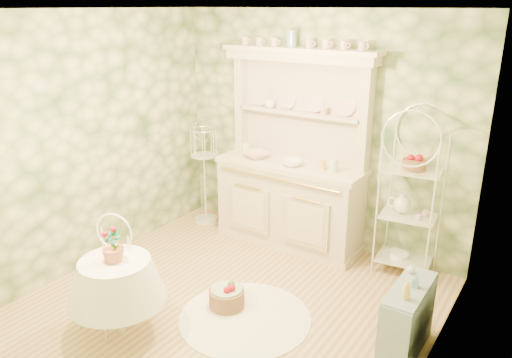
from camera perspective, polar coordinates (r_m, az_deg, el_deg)
The scene contains 22 objects.
floor at distance 4.93m, azimuth -3.30°, elevation -14.37°, with size 3.60×3.60×0.00m, color tan.
ceiling at distance 4.10m, azimuth -4.06°, elevation 18.84°, with size 3.60×3.60×0.00m, color white.
wall_left at distance 5.56m, azimuth -18.70°, elevation 3.90°, with size 3.60×3.60×0.00m, color beige.
wall_right at distance 3.61m, azimuth 19.94°, elevation -4.40°, with size 3.60×3.60×0.00m, color beige.
wall_back at distance 5.81m, azimuth 7.11°, elevation 5.41°, with size 3.60×3.60×0.00m, color beige.
wall_front at distance 3.20m, azimuth -23.57°, elevation -8.03°, with size 3.60×3.60×0.00m, color beige.
kitchen_dresser at distance 5.71m, azimuth 3.96°, elevation 3.14°, with size 1.87×0.61×2.29m, color beige.
bakers_rack at distance 5.38m, azimuth 17.23°, elevation -2.08°, with size 0.53×0.38×1.70m, color white.
side_shelf at distance 4.39m, azimuth 16.87°, elevation -15.11°, with size 0.27×0.73×0.62m, color #8499AA.
round_table at distance 4.57m, azimuth -15.44°, elevation -13.41°, with size 0.57×0.57×0.63m, color white.
cafe_chair at distance 4.68m, azimuth -16.97°, elevation -11.67°, with size 0.35×0.35×0.78m, color white.
birdcage_stand at distance 6.46m, azimuth -5.92°, elevation 1.35°, with size 0.35×0.35×1.50m, color white.
floor_basket at distance 4.86m, azimuth -3.37°, elevation -13.14°, with size 0.38×0.38×0.25m, color #895E40.
lace_rug at distance 4.76m, azimuth -1.28°, elevation -15.59°, with size 1.22×1.22×0.01m, color white.
bowl_floral at distance 5.93m, azimuth 0.04°, elevation 2.51°, with size 0.30×0.30×0.07m, color white.
bowl_white at distance 5.65m, azimuth 4.18°, elevation 1.59°, with size 0.23×0.23×0.07m, color white.
cup_left at distance 5.93m, azimuth 1.60°, elevation 8.40°, with size 0.13×0.13×0.10m, color white.
cup_right at distance 5.59m, azimuth 7.79°, elevation 7.58°, with size 0.09×0.09×0.09m, color white.
potted_geranium at distance 4.30m, azimuth -15.91°, elevation -7.43°, with size 0.15×0.10×0.28m, color #3F7238.
bottle_amber at distance 4.03m, azimuth 16.85°, elevation -12.14°, with size 0.06×0.06×0.16m, color tan.
bottle_blue at distance 4.22m, azimuth 17.77°, elevation -11.22°, with size 0.05×0.05×0.11m, color #709CB8.
bottle_glass at distance 4.41m, azimuth 17.32°, elevation -9.84°, with size 0.07×0.07×0.09m, color silver.
Camera 1 is at (2.48, -3.27, 2.73)m, focal length 35.00 mm.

